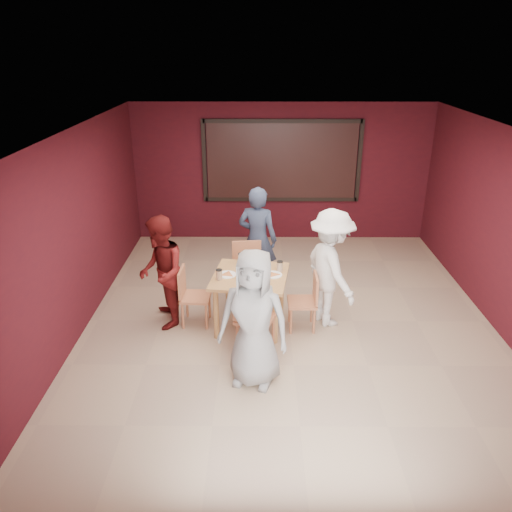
{
  "coord_description": "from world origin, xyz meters",
  "views": [
    {
      "loc": [
        -0.45,
        -6.5,
        3.86
      ],
      "look_at": [
        -0.5,
        -0.11,
        1.11
      ],
      "focal_mm": 35.0,
      "sensor_mm": 36.0,
      "label": 1
    }
  ],
  "objects_px": {
    "chair_front": "(253,317)",
    "chair_back": "(247,268)",
    "chair_right": "(307,299)",
    "diner_front": "(254,319)",
    "diner_left": "(161,273)",
    "diner_right": "(331,268)",
    "diner_back": "(258,240)",
    "chair_left": "(190,293)",
    "dining_table": "(250,282)"
  },
  "relations": [
    {
      "from": "diner_back",
      "to": "chair_left",
      "type": "bearing_deg",
      "value": 65.6
    },
    {
      "from": "diner_front",
      "to": "diner_back",
      "type": "bearing_deg",
      "value": 104.56
    },
    {
      "from": "dining_table",
      "to": "chair_right",
      "type": "bearing_deg",
      "value": -4.81
    },
    {
      "from": "diner_front",
      "to": "diner_left",
      "type": "bearing_deg",
      "value": 150.08
    },
    {
      "from": "chair_right",
      "to": "diner_left",
      "type": "xyz_separation_m",
      "value": [
        -2.09,
        0.11,
        0.35
      ]
    },
    {
      "from": "chair_right",
      "to": "diner_back",
      "type": "height_order",
      "value": "diner_back"
    },
    {
      "from": "diner_left",
      "to": "diner_front",
      "type": "bearing_deg",
      "value": 32.86
    },
    {
      "from": "chair_right",
      "to": "diner_right",
      "type": "distance_m",
      "value": 0.55
    },
    {
      "from": "diner_front",
      "to": "diner_left",
      "type": "height_order",
      "value": "diner_front"
    },
    {
      "from": "chair_right",
      "to": "diner_front",
      "type": "xyz_separation_m",
      "value": [
        -0.75,
        -1.24,
        0.39
      ]
    },
    {
      "from": "chair_left",
      "to": "diner_left",
      "type": "bearing_deg",
      "value": -178.08
    },
    {
      "from": "diner_back",
      "to": "chair_front",
      "type": "bearing_deg",
      "value": 104.51
    },
    {
      "from": "chair_front",
      "to": "chair_back",
      "type": "xyz_separation_m",
      "value": [
        -0.11,
        1.54,
        -0.0
      ]
    },
    {
      "from": "diner_back",
      "to": "diner_left",
      "type": "height_order",
      "value": "diner_back"
    },
    {
      "from": "diner_front",
      "to": "diner_back",
      "type": "height_order",
      "value": "diner_back"
    },
    {
      "from": "chair_back",
      "to": "chair_left",
      "type": "relative_size",
      "value": 1.1
    },
    {
      "from": "chair_left",
      "to": "diner_right",
      "type": "bearing_deg",
      "value": 1.38
    },
    {
      "from": "dining_table",
      "to": "diner_back",
      "type": "relative_size",
      "value": 0.66
    },
    {
      "from": "dining_table",
      "to": "diner_left",
      "type": "distance_m",
      "value": 1.27
    },
    {
      "from": "chair_front",
      "to": "diner_left",
      "type": "distance_m",
      "value": 1.55
    },
    {
      "from": "dining_table",
      "to": "chair_back",
      "type": "xyz_separation_m",
      "value": [
        -0.06,
        0.83,
        -0.17
      ]
    },
    {
      "from": "diner_right",
      "to": "chair_left",
      "type": "bearing_deg",
      "value": 69.48
    },
    {
      "from": "diner_front",
      "to": "diner_right",
      "type": "xyz_separation_m",
      "value": [
        1.09,
        1.41,
        0.01
      ]
    },
    {
      "from": "chair_back",
      "to": "chair_front",
      "type": "bearing_deg",
      "value": -85.76
    },
    {
      "from": "diner_left",
      "to": "diner_right",
      "type": "xyz_separation_m",
      "value": [
        2.42,
        0.06,
        0.04
      ]
    },
    {
      "from": "diner_left",
      "to": "chair_left",
      "type": "bearing_deg",
      "value": 80.08
    },
    {
      "from": "chair_left",
      "to": "diner_right",
      "type": "relative_size",
      "value": 0.5
    },
    {
      "from": "dining_table",
      "to": "diner_front",
      "type": "relative_size",
      "value": 0.67
    },
    {
      "from": "diner_right",
      "to": "diner_front",
      "type": "bearing_deg",
      "value": 120.49
    },
    {
      "from": "chair_right",
      "to": "diner_right",
      "type": "bearing_deg",
      "value": 27.51
    },
    {
      "from": "diner_left",
      "to": "diner_right",
      "type": "relative_size",
      "value": 0.95
    },
    {
      "from": "dining_table",
      "to": "chair_back",
      "type": "bearing_deg",
      "value": 94.04
    },
    {
      "from": "diner_left",
      "to": "diner_right",
      "type": "height_order",
      "value": "diner_right"
    },
    {
      "from": "diner_front",
      "to": "diner_left",
      "type": "distance_m",
      "value": 1.9
    },
    {
      "from": "dining_table",
      "to": "diner_front",
      "type": "xyz_separation_m",
      "value": [
        0.07,
        -1.31,
        0.16
      ]
    },
    {
      "from": "dining_table",
      "to": "diner_left",
      "type": "relative_size",
      "value": 0.7
    },
    {
      "from": "chair_front",
      "to": "diner_right",
      "type": "bearing_deg",
      "value": 36.38
    },
    {
      "from": "chair_left",
      "to": "diner_left",
      "type": "distance_m",
      "value": 0.52
    },
    {
      "from": "chair_back",
      "to": "diner_right",
      "type": "relative_size",
      "value": 0.55
    },
    {
      "from": "chair_front",
      "to": "chair_right",
      "type": "xyz_separation_m",
      "value": [
        0.77,
        0.64,
        -0.06
      ]
    },
    {
      "from": "diner_front",
      "to": "chair_left",
      "type": "bearing_deg",
      "value": 139.93
    },
    {
      "from": "dining_table",
      "to": "diner_front",
      "type": "distance_m",
      "value": 1.32
    },
    {
      "from": "chair_back",
      "to": "diner_front",
      "type": "bearing_deg",
      "value": -86.62
    },
    {
      "from": "chair_front",
      "to": "chair_back",
      "type": "distance_m",
      "value": 1.54
    },
    {
      "from": "dining_table",
      "to": "chair_left",
      "type": "distance_m",
      "value": 0.9
    },
    {
      "from": "chair_back",
      "to": "diner_left",
      "type": "xyz_separation_m",
      "value": [
        -1.21,
        -0.79,
        0.29
      ]
    },
    {
      "from": "chair_back",
      "to": "diner_front",
      "type": "height_order",
      "value": "diner_front"
    },
    {
      "from": "dining_table",
      "to": "chair_right",
      "type": "relative_size",
      "value": 1.38
    },
    {
      "from": "chair_right",
      "to": "diner_left",
      "type": "relative_size",
      "value": 0.51
    },
    {
      "from": "dining_table",
      "to": "diner_right",
      "type": "xyz_separation_m",
      "value": [
        1.15,
        0.11,
        0.16
      ]
    }
  ]
}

